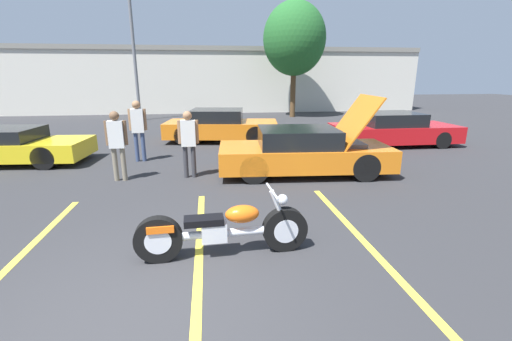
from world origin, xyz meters
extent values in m
plane|color=#2D2D30|center=(0.00, 0.00, 0.00)|extent=(80.00, 80.00, 0.00)
cube|color=yellow|center=(0.75, 0.95, 0.00)|extent=(0.12, 5.93, 0.01)
cube|color=yellow|center=(3.35, 0.95, 0.00)|extent=(0.12, 5.93, 0.01)
cube|color=beige|center=(0.00, 22.66, 2.20)|extent=(32.00, 4.00, 4.40)
cube|color=gray|center=(0.00, 22.66, 4.25)|extent=(32.00, 4.20, 0.30)
cylinder|color=slate|center=(-3.01, 17.54, 3.92)|extent=(0.18, 0.18, 7.84)
cylinder|color=brown|center=(6.19, 17.95, 1.51)|extent=(0.32, 0.32, 3.02)
ellipsoid|color=#236028|center=(6.19, 17.95, 4.63)|extent=(3.73, 3.73, 4.29)
cylinder|color=black|center=(2.04, 1.36, 0.34)|extent=(0.68, 0.19, 0.67)
cylinder|color=black|center=(0.20, 1.28, 0.34)|extent=(0.68, 0.19, 0.67)
cylinder|color=silver|center=(2.04, 1.36, 0.34)|extent=(0.38, 0.19, 0.37)
cylinder|color=silver|center=(0.20, 1.28, 0.34)|extent=(0.38, 0.19, 0.37)
cylinder|color=silver|center=(1.12, 1.32, 0.35)|extent=(1.57, 0.19, 0.12)
cube|color=silver|center=(0.98, 1.31, 0.39)|extent=(0.37, 0.26, 0.28)
ellipsoid|color=orange|center=(1.39, 1.33, 0.63)|extent=(0.51, 0.30, 0.26)
cube|color=black|center=(0.84, 1.31, 0.57)|extent=(0.57, 0.29, 0.10)
cube|color=orange|center=(0.25, 1.28, 0.52)|extent=(0.38, 0.24, 0.10)
cylinder|color=silver|center=(1.94, 1.36, 0.66)|extent=(0.31, 0.08, 0.63)
cylinder|color=silver|center=(1.83, 1.35, 0.95)|extent=(0.07, 0.70, 0.04)
sphere|color=silver|center=(1.99, 1.36, 0.81)|extent=(0.16, 0.16, 0.16)
cylinder|color=silver|center=(0.70, 1.41, 0.29)|extent=(1.20, 0.14, 0.09)
cube|color=orange|center=(3.45, 5.39, 0.48)|extent=(4.59, 2.12, 0.57)
cube|color=black|center=(3.27, 5.40, 0.99)|extent=(2.12, 1.76, 0.46)
cylinder|color=black|center=(4.78, 4.50, 0.35)|extent=(0.72, 0.27, 0.70)
cylinder|color=black|center=(4.89, 6.08, 0.35)|extent=(0.72, 0.27, 0.70)
cylinder|color=black|center=(2.01, 4.70, 0.35)|extent=(0.72, 0.27, 0.70)
cylinder|color=black|center=(2.12, 6.28, 0.35)|extent=(0.72, 0.27, 0.70)
cube|color=orange|center=(4.72, 5.30, 1.40)|extent=(1.05, 1.72, 1.31)
cube|color=#4C4C51|center=(4.68, 5.30, 0.72)|extent=(0.67, 1.03, 0.28)
cube|color=yellow|center=(-4.95, 7.65, 0.44)|extent=(4.57, 2.11, 0.51)
cube|color=black|center=(-5.13, 7.66, 0.88)|extent=(2.12, 1.74, 0.37)
cylinder|color=black|center=(-3.64, 6.77, 0.33)|extent=(0.67, 0.27, 0.66)
cylinder|color=black|center=(-3.52, 8.31, 0.33)|extent=(0.67, 0.27, 0.66)
cube|color=orange|center=(1.46, 10.36, 0.49)|extent=(4.57, 2.44, 0.59)
cube|color=black|center=(1.29, 10.38, 1.02)|extent=(2.17, 1.92, 0.47)
cylinder|color=black|center=(2.68, 9.36, 0.36)|extent=(0.74, 0.32, 0.72)
cylinder|color=black|center=(2.91, 10.97, 0.36)|extent=(0.74, 0.32, 0.72)
cylinder|color=black|center=(0.01, 9.74, 0.36)|extent=(0.74, 0.32, 0.72)
cylinder|color=black|center=(0.24, 11.35, 0.36)|extent=(0.74, 0.32, 0.72)
cube|color=red|center=(7.85, 8.71, 0.46)|extent=(4.53, 1.94, 0.59)
cube|color=black|center=(7.67, 8.71, 0.99)|extent=(2.04, 1.74, 0.46)
cylinder|color=black|center=(9.25, 7.86, 0.30)|extent=(0.61, 0.22, 0.61)
cylinder|color=black|center=(9.25, 9.56, 0.30)|extent=(0.61, 0.22, 0.61)
cylinder|color=black|center=(6.44, 7.86, 0.30)|extent=(0.61, 0.22, 0.61)
cylinder|color=black|center=(6.45, 9.57, 0.30)|extent=(0.61, 0.22, 0.61)
cylinder|color=#333338|center=(0.34, 5.43, 0.41)|extent=(0.12, 0.12, 0.83)
cylinder|color=#333338|center=(0.54, 5.43, 0.41)|extent=(0.12, 0.12, 0.83)
cube|color=white|center=(0.44, 5.43, 1.15)|extent=(0.36, 0.20, 0.65)
cylinder|color=#9E704C|center=(0.22, 5.43, 1.19)|extent=(0.08, 0.08, 0.59)
cylinder|color=#9E704C|center=(0.66, 5.43, 1.19)|extent=(0.08, 0.08, 0.59)
sphere|color=#9E704C|center=(0.44, 5.43, 1.59)|extent=(0.22, 0.22, 0.22)
cylinder|color=gray|center=(-1.38, 5.39, 0.42)|extent=(0.12, 0.12, 0.84)
cylinder|color=gray|center=(-1.18, 5.39, 0.42)|extent=(0.12, 0.12, 0.84)
cube|color=white|center=(-1.28, 5.39, 1.17)|extent=(0.36, 0.20, 0.67)
cylinder|color=brown|center=(-1.50, 5.39, 1.21)|extent=(0.08, 0.08, 0.60)
cylinder|color=brown|center=(-1.06, 5.39, 1.21)|extent=(0.08, 0.08, 0.60)
sphere|color=brown|center=(-1.28, 5.39, 1.62)|extent=(0.23, 0.23, 0.23)
cylinder|color=#38476B|center=(-1.25, 7.37, 0.45)|extent=(0.12, 0.12, 0.89)
cylinder|color=#38476B|center=(-1.05, 7.37, 0.45)|extent=(0.12, 0.12, 0.89)
cube|color=white|center=(-1.15, 7.37, 1.24)|extent=(0.36, 0.20, 0.71)
cylinder|color=#9E704C|center=(-1.37, 7.37, 1.28)|extent=(0.08, 0.08, 0.63)
cylinder|color=#9E704C|center=(-0.93, 7.37, 1.28)|extent=(0.08, 0.08, 0.63)
sphere|color=#9E704C|center=(-1.15, 7.37, 1.72)|extent=(0.24, 0.24, 0.24)
camera|label=1|loc=(0.97, -3.24, 2.58)|focal=24.00mm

